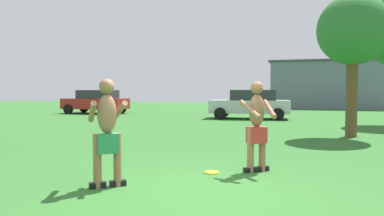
% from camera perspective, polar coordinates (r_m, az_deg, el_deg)
% --- Properties ---
extents(ground_plane, '(80.00, 80.00, 0.00)m').
position_cam_1_polar(ground_plane, '(5.55, 1.98, -13.26)').
color(ground_plane, '#2D6628').
extents(player_with_cap, '(0.73, 0.77, 1.72)m').
position_cam_1_polar(player_with_cap, '(6.87, 10.25, -2.19)').
color(player_with_cap, black).
rests_on(player_with_cap, ground_plane).
extents(player_in_green, '(0.77, 0.74, 1.72)m').
position_cam_1_polar(player_in_green, '(5.84, -13.33, -3.47)').
color(player_in_green, black).
rests_on(player_in_green, ground_plane).
extents(frisbee, '(0.28, 0.28, 0.03)m').
position_cam_1_polar(frisbee, '(6.80, 3.18, -10.16)').
color(frisbee, yellow).
rests_on(frisbee, ground_plane).
extents(car_silver_near_post, '(4.45, 2.36, 1.58)m').
position_cam_1_polar(car_silver_near_post, '(19.98, 9.24, 0.68)').
color(car_silver_near_post, silver).
rests_on(car_silver_near_post, ground_plane).
extents(car_red_far_end, '(4.31, 2.05, 1.58)m').
position_cam_1_polar(car_red_far_end, '(25.13, -14.99, 1.03)').
color(car_red_far_end, maroon).
rests_on(car_red_far_end, ground_plane).
extents(outbuilding_behind_lot, '(9.75, 5.09, 4.18)m').
position_cam_1_polar(outbuilding_behind_lot, '(34.28, 20.50, 3.51)').
color(outbuilding_behind_lot, slate).
rests_on(outbuilding_behind_lot, ground_plane).
extents(tree_right_field, '(2.31, 2.31, 4.71)m').
position_cam_1_polar(tree_right_field, '(13.20, 24.19, 11.02)').
color(tree_right_field, brown).
rests_on(tree_right_field, ground_plane).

